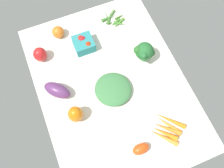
{
  "coord_description": "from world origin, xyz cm",
  "views": [
    {
      "loc": [
        45.66,
        -18.61,
        122.48
      ],
      "look_at": [
        0.0,
        0.0,
        4.0
      ],
      "focal_mm": 39.54,
      "sensor_mm": 36.0,
      "label": 1
    }
  ],
  "objects_px": {
    "leafy_greens_clump": "(113,89)",
    "heirloom_tomato_orange": "(58,32)",
    "bell_pepper_orange": "(76,114)",
    "okra_pile": "(113,19)",
    "bell_pepper_red": "(40,54)",
    "eggplant": "(57,90)",
    "carrot_bunch": "(167,129)",
    "roma_tomato": "(141,149)",
    "broccoli_head": "(144,52)",
    "berry_basket": "(84,43)"
  },
  "relations": [
    {
      "from": "broccoli_head",
      "to": "roma_tomato",
      "type": "xyz_separation_m",
      "value": [
        0.44,
        -0.21,
        -0.06
      ]
    },
    {
      "from": "broccoli_head",
      "to": "okra_pile",
      "type": "bearing_deg",
      "value": -170.91
    },
    {
      "from": "okra_pile",
      "to": "broccoli_head",
      "type": "bearing_deg",
      "value": 9.09
    },
    {
      "from": "broccoli_head",
      "to": "okra_pile",
      "type": "height_order",
      "value": "broccoli_head"
    },
    {
      "from": "bell_pepper_red",
      "to": "berry_basket",
      "type": "bearing_deg",
      "value": 85.4
    },
    {
      "from": "broccoli_head",
      "to": "roma_tomato",
      "type": "distance_m",
      "value": 0.49
    },
    {
      "from": "bell_pepper_red",
      "to": "roma_tomato",
      "type": "distance_m",
      "value": 0.72
    },
    {
      "from": "leafy_greens_clump",
      "to": "roma_tomato",
      "type": "distance_m",
      "value": 0.33
    },
    {
      "from": "bell_pepper_red",
      "to": "heirloom_tomato_orange",
      "type": "relative_size",
      "value": 1.26
    },
    {
      "from": "roma_tomato",
      "to": "eggplant",
      "type": "height_order",
      "value": "eggplant"
    },
    {
      "from": "broccoli_head",
      "to": "leafy_greens_clump",
      "type": "distance_m",
      "value": 0.25
    },
    {
      "from": "roma_tomato",
      "to": "eggplant",
      "type": "bearing_deg",
      "value": 122.02
    },
    {
      "from": "broccoli_head",
      "to": "roma_tomato",
      "type": "relative_size",
      "value": 1.6
    },
    {
      "from": "leafy_greens_clump",
      "to": "berry_basket",
      "type": "distance_m",
      "value": 0.31
    },
    {
      "from": "bell_pepper_orange",
      "to": "eggplant",
      "type": "height_order",
      "value": "bell_pepper_orange"
    },
    {
      "from": "broccoli_head",
      "to": "leafy_greens_clump",
      "type": "bearing_deg",
      "value": -63.19
    },
    {
      "from": "eggplant",
      "to": "bell_pepper_red",
      "type": "bearing_deg",
      "value": -38.72
    },
    {
      "from": "eggplant",
      "to": "okra_pile",
      "type": "bearing_deg",
      "value": -98.69
    },
    {
      "from": "leafy_greens_clump",
      "to": "heirloom_tomato_orange",
      "type": "relative_size",
      "value": 2.8
    },
    {
      "from": "bell_pepper_orange",
      "to": "carrot_bunch",
      "type": "xyz_separation_m",
      "value": [
        0.23,
        0.39,
        -0.04
      ]
    },
    {
      "from": "heirloom_tomato_orange",
      "to": "eggplant",
      "type": "distance_m",
      "value": 0.35
    },
    {
      "from": "bell_pepper_red",
      "to": "heirloom_tomato_orange",
      "type": "height_order",
      "value": "bell_pepper_red"
    },
    {
      "from": "broccoli_head",
      "to": "eggplant",
      "type": "bearing_deg",
      "value": -88.38
    },
    {
      "from": "carrot_bunch",
      "to": "eggplant",
      "type": "relative_size",
      "value": 1.32
    },
    {
      "from": "okra_pile",
      "to": "heirloom_tomato_orange",
      "type": "height_order",
      "value": "heirloom_tomato_orange"
    },
    {
      "from": "bell_pepper_red",
      "to": "berry_basket",
      "type": "relative_size",
      "value": 0.8
    },
    {
      "from": "bell_pepper_orange",
      "to": "berry_basket",
      "type": "relative_size",
      "value": 0.97
    },
    {
      "from": "bell_pepper_red",
      "to": "roma_tomato",
      "type": "xyz_separation_m",
      "value": [
        0.66,
        0.3,
        -0.02
      ]
    },
    {
      "from": "bell_pepper_orange",
      "to": "berry_basket",
      "type": "height_order",
      "value": "bell_pepper_orange"
    },
    {
      "from": "bell_pepper_orange",
      "to": "eggplant",
      "type": "distance_m",
      "value": 0.17
    },
    {
      "from": "okra_pile",
      "to": "carrot_bunch",
      "type": "bearing_deg",
      "value": -0.65
    },
    {
      "from": "carrot_bunch",
      "to": "bell_pepper_red",
      "type": "bearing_deg",
      "value": -143.55
    },
    {
      "from": "okra_pile",
      "to": "eggplant",
      "type": "xyz_separation_m",
      "value": [
        0.32,
        -0.44,
        0.03
      ]
    },
    {
      "from": "broccoli_head",
      "to": "okra_pile",
      "type": "distance_m",
      "value": 0.32
    },
    {
      "from": "bell_pepper_orange",
      "to": "okra_pile",
      "type": "distance_m",
      "value": 0.62
    },
    {
      "from": "heirloom_tomato_orange",
      "to": "carrot_bunch",
      "type": "xyz_separation_m",
      "value": [
        0.72,
        0.32,
        -0.02
      ]
    },
    {
      "from": "okra_pile",
      "to": "eggplant",
      "type": "relative_size",
      "value": 1.01
    },
    {
      "from": "carrot_bunch",
      "to": "okra_pile",
      "type": "bearing_deg",
      "value": 179.35
    },
    {
      "from": "okra_pile",
      "to": "bell_pepper_red",
      "type": "xyz_separation_m",
      "value": [
        0.09,
        -0.46,
        0.03
      ]
    },
    {
      "from": "bell_pepper_orange",
      "to": "okra_pile",
      "type": "height_order",
      "value": "bell_pepper_orange"
    },
    {
      "from": "roma_tomato",
      "to": "berry_basket",
      "type": "relative_size",
      "value": 0.76
    },
    {
      "from": "bell_pepper_red",
      "to": "eggplant",
      "type": "distance_m",
      "value": 0.23
    },
    {
      "from": "heirloom_tomato_orange",
      "to": "bell_pepper_orange",
      "type": "bearing_deg",
      "value": -7.27
    },
    {
      "from": "bell_pepper_red",
      "to": "eggplant",
      "type": "xyz_separation_m",
      "value": [
        0.23,
        0.02,
        -0.01
      ]
    },
    {
      "from": "berry_basket",
      "to": "broccoli_head",
      "type": "bearing_deg",
      "value": 53.94
    },
    {
      "from": "bell_pepper_red",
      "to": "eggplant",
      "type": "relative_size",
      "value": 0.59
    },
    {
      "from": "leafy_greens_clump",
      "to": "berry_basket",
      "type": "height_order",
      "value": "berry_basket"
    },
    {
      "from": "roma_tomato",
      "to": "leafy_greens_clump",
      "type": "bearing_deg",
      "value": 90.55
    },
    {
      "from": "broccoli_head",
      "to": "okra_pile",
      "type": "xyz_separation_m",
      "value": [
        -0.3,
        -0.05,
        -0.07
      ]
    },
    {
      "from": "berry_basket",
      "to": "heirloom_tomato_orange",
      "type": "bearing_deg",
      "value": -139.06
    }
  ]
}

